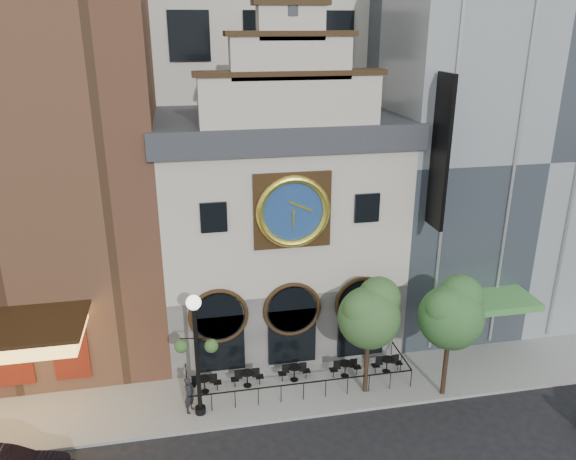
{
  "coord_description": "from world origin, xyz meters",
  "views": [
    {
      "loc": [
        -4.89,
        -20.06,
        16.61
      ],
      "look_at": [
        0.2,
        6.0,
        6.83
      ],
      "focal_mm": 35.0,
      "sensor_mm": 36.0,
      "label": 1
    }
  ],
  "objects_px": {
    "lamppost": "(196,343)",
    "bistro_4": "(387,364)",
    "bistro_3": "(345,368)",
    "tree_left": "(370,312)",
    "bistro_1": "(247,378)",
    "bistro_0": "(205,384)",
    "tree_right": "(452,312)",
    "bistro_2": "(294,372)",
    "pedestrian": "(189,395)"
  },
  "relations": [
    {
      "from": "tree_left",
      "to": "bistro_1",
      "type": "bearing_deg",
      "value": 165.52
    },
    {
      "from": "bistro_3",
      "to": "lamppost",
      "type": "xyz_separation_m",
      "value": [
        -7.18,
        -1.46,
        3.18
      ]
    },
    {
      "from": "tree_left",
      "to": "bistro_4",
      "type": "bearing_deg",
      "value": 39.4
    },
    {
      "from": "bistro_4",
      "to": "tree_left",
      "type": "xyz_separation_m",
      "value": [
        -1.51,
        -1.24,
        3.72
      ]
    },
    {
      "from": "bistro_0",
      "to": "lamppost",
      "type": "relative_size",
      "value": 0.27
    },
    {
      "from": "bistro_1",
      "to": "bistro_4",
      "type": "height_order",
      "value": "same"
    },
    {
      "from": "lamppost",
      "to": "tree_left",
      "type": "distance_m",
      "value": 7.85
    },
    {
      "from": "bistro_4",
      "to": "lamppost",
      "type": "bearing_deg",
      "value": -171.38
    },
    {
      "from": "bistro_0",
      "to": "bistro_4",
      "type": "relative_size",
      "value": 1.0
    },
    {
      "from": "bistro_2",
      "to": "bistro_3",
      "type": "xyz_separation_m",
      "value": [
        2.54,
        -0.17,
        0.0
      ]
    },
    {
      "from": "bistro_2",
      "to": "bistro_4",
      "type": "distance_m",
      "value": 4.7
    },
    {
      "from": "bistro_0",
      "to": "bistro_4",
      "type": "bearing_deg",
      "value": -0.68
    },
    {
      "from": "bistro_3",
      "to": "tree_left",
      "type": "distance_m",
      "value": 3.99
    },
    {
      "from": "bistro_0",
      "to": "bistro_4",
      "type": "xyz_separation_m",
      "value": [
        9.06,
        -0.11,
        0.0
      ]
    },
    {
      "from": "bistro_2",
      "to": "lamppost",
      "type": "distance_m",
      "value": 5.85
    },
    {
      "from": "lamppost",
      "to": "bistro_4",
      "type": "bearing_deg",
      "value": 18.82
    },
    {
      "from": "bistro_1",
      "to": "bistro_3",
      "type": "xyz_separation_m",
      "value": [
        4.85,
        -0.14,
        0.0
      ]
    },
    {
      "from": "bistro_1",
      "to": "tree_right",
      "type": "relative_size",
      "value": 0.27
    },
    {
      "from": "bistro_2",
      "to": "tree_right",
      "type": "relative_size",
      "value": 0.27
    },
    {
      "from": "bistro_1",
      "to": "bistro_4",
      "type": "bearing_deg",
      "value": -1.51
    },
    {
      "from": "bistro_4",
      "to": "lamppost",
      "type": "height_order",
      "value": "lamppost"
    },
    {
      "from": "bistro_4",
      "to": "tree_right",
      "type": "relative_size",
      "value": 0.27
    },
    {
      "from": "bistro_3",
      "to": "pedestrian",
      "type": "bearing_deg",
      "value": -170.74
    },
    {
      "from": "bistro_0",
      "to": "tree_right",
      "type": "xyz_separation_m",
      "value": [
        11.1,
        -2.22,
        3.85
      ]
    },
    {
      "from": "bistro_3",
      "to": "lamppost",
      "type": "relative_size",
      "value": 0.27
    },
    {
      "from": "bistro_3",
      "to": "tree_right",
      "type": "distance_m",
      "value": 6.09
    },
    {
      "from": "bistro_0",
      "to": "bistro_3",
      "type": "height_order",
      "value": "same"
    },
    {
      "from": "bistro_4",
      "to": "tree_right",
      "type": "distance_m",
      "value": 4.84
    },
    {
      "from": "bistro_0",
      "to": "tree_left",
      "type": "height_order",
      "value": "tree_left"
    },
    {
      "from": "bistro_0",
      "to": "tree_right",
      "type": "relative_size",
      "value": 0.27
    },
    {
      "from": "bistro_2",
      "to": "tree_left",
      "type": "height_order",
      "value": "tree_left"
    },
    {
      "from": "pedestrian",
      "to": "tree_right",
      "type": "bearing_deg",
      "value": -62.35
    },
    {
      "from": "bistro_0",
      "to": "lamppost",
      "type": "height_order",
      "value": "lamppost"
    },
    {
      "from": "pedestrian",
      "to": "lamppost",
      "type": "distance_m",
      "value": 2.81
    },
    {
      "from": "lamppost",
      "to": "tree_right",
      "type": "bearing_deg",
      "value": 6.69
    },
    {
      "from": "bistro_0",
      "to": "lamppost",
      "type": "distance_m",
      "value": 3.54
    },
    {
      "from": "bistro_3",
      "to": "lamppost",
      "type": "height_order",
      "value": "lamppost"
    },
    {
      "from": "bistro_0",
      "to": "pedestrian",
      "type": "distance_m",
      "value": 1.54
    },
    {
      "from": "pedestrian",
      "to": "lamppost",
      "type": "xyz_separation_m",
      "value": [
        0.44,
        -0.22,
        2.77
      ]
    },
    {
      "from": "bistro_2",
      "to": "tree_left",
      "type": "xyz_separation_m",
      "value": [
        3.19,
        -1.45,
        3.72
      ]
    },
    {
      "from": "bistro_0",
      "to": "bistro_1",
      "type": "bearing_deg",
      "value": 2.16
    },
    {
      "from": "bistro_0",
      "to": "bistro_3",
      "type": "xyz_separation_m",
      "value": [
        6.9,
        -0.06,
        0.0
      ]
    },
    {
      "from": "bistro_1",
      "to": "tree_left",
      "type": "height_order",
      "value": "tree_left"
    },
    {
      "from": "bistro_2",
      "to": "bistro_3",
      "type": "height_order",
      "value": "same"
    },
    {
      "from": "bistro_3",
      "to": "tree_left",
      "type": "relative_size",
      "value": 0.28
    },
    {
      "from": "bistro_4",
      "to": "tree_right",
      "type": "height_order",
      "value": "tree_right"
    },
    {
      "from": "bistro_0",
      "to": "bistro_4",
      "type": "distance_m",
      "value": 9.06
    },
    {
      "from": "bistro_1",
      "to": "bistro_2",
      "type": "bearing_deg",
      "value": 0.75
    },
    {
      "from": "pedestrian",
      "to": "bistro_1",
      "type": "bearing_deg",
      "value": -31.4
    },
    {
      "from": "lamppost",
      "to": "tree_left",
      "type": "relative_size",
      "value": 1.03
    }
  ]
}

